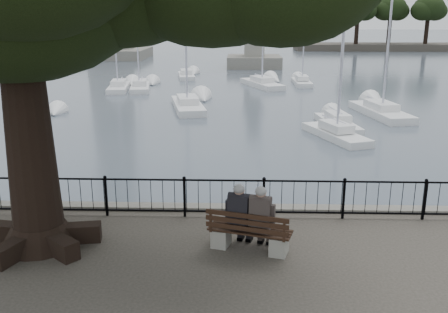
{
  "coord_description": "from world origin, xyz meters",
  "views": [
    {
      "loc": [
        0.38,
        -9.3,
        4.97
      ],
      "look_at": [
        0.0,
        2.5,
        1.6
      ],
      "focal_mm": 40.0,
      "sensor_mm": 36.0,
      "label": 1
    }
  ],
  "objects_px": {
    "bench": "(249,236)",
    "person_left": "(241,218)",
    "lion_monument": "(254,47)",
    "person_right": "(262,220)"
  },
  "relations": [
    {
      "from": "person_left",
      "to": "lion_monument",
      "type": "xyz_separation_m",
      "value": [
        1.58,
        49.12,
        0.6
      ]
    },
    {
      "from": "bench",
      "to": "person_left",
      "type": "bearing_deg",
      "value": 138.79
    },
    {
      "from": "bench",
      "to": "person_right",
      "type": "height_order",
      "value": "person_right"
    },
    {
      "from": "bench",
      "to": "person_left",
      "type": "relative_size",
      "value": 1.25
    },
    {
      "from": "bench",
      "to": "person_left",
      "type": "height_order",
      "value": "person_left"
    },
    {
      "from": "bench",
      "to": "lion_monument",
      "type": "bearing_deg",
      "value": 88.38
    },
    {
      "from": "person_left",
      "to": "person_right",
      "type": "distance_m",
      "value": 0.47
    },
    {
      "from": "bench",
      "to": "person_left",
      "type": "distance_m",
      "value": 0.44
    },
    {
      "from": "person_left",
      "to": "person_right",
      "type": "relative_size",
      "value": 1.0
    },
    {
      "from": "lion_monument",
      "to": "person_right",
      "type": "bearing_deg",
      "value": -91.31
    }
  ]
}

